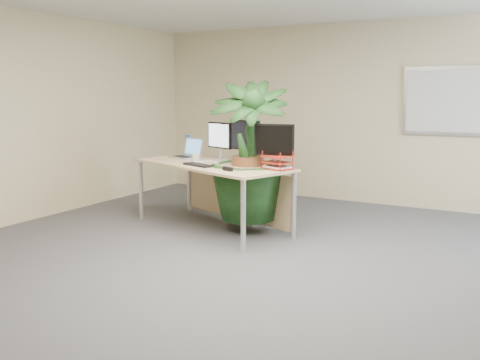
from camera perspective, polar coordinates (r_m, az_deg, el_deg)
The scene contains 17 objects.
floor at distance 4.84m, azimuth -0.82°, elevation -10.88°, with size 8.00×8.00×0.00m, color #434348.
back_wall at distance 8.26m, azimuth 13.27°, elevation 6.89°, with size 7.00×0.04×2.70m, color beige.
whiteboard at distance 7.97m, azimuth 21.65°, elevation 7.83°, with size 1.30×0.04×0.95m.
desk at distance 6.63m, azimuth -2.23°, elevation 0.36°, with size 2.28×1.52×0.81m.
floor_plant at distance 6.40m, azimuth 0.85°, elevation 1.06°, with size 0.84×0.84×1.50m, color #143716.
monitor_left at distance 6.91m, azimuth -2.16°, elevation 4.47°, with size 0.42×0.20×0.48m.
monitor_right at distance 6.54m, azimuth 0.56°, elevation 4.43°, with size 0.46×0.22×0.53m.
monitor_dark at distance 6.08m, azimuth 3.67°, elevation 3.94°, with size 0.46×0.21×0.51m.
laptop at distance 7.16m, azimuth -5.59°, elevation 2.89°, with size 0.44×0.42×0.26m.
keyboard at distance 6.35m, azimuth -4.46°, elevation 1.63°, with size 0.43×0.14×0.02m, color black.
coffee_mug at distance 6.73m, azimuth -4.76°, elevation 2.37°, with size 0.13×0.09×0.10m.
spiral_notebook at distance 6.59m, azimuth -3.53°, elevation 1.86°, with size 0.29×0.22×0.01m, color silver.
orange_pen at distance 6.51m, azimuth -3.33°, elevation 1.89°, with size 0.01×0.01×0.15m, color #CE6516.
yellow_highlighter at distance 6.33m, azimuth -2.37°, elevation 1.58°, with size 0.02×0.02×0.12m, color yellow.
water_bottle at distance 7.41m, azimuth -5.58°, elevation 3.68°, with size 0.07×0.07×0.28m.
letter_tray at distance 6.06m, azimuth 4.02°, elevation 1.76°, with size 0.37×0.32×0.14m.
stapler at distance 5.93m, azimuth -1.31°, elevation 1.20°, with size 0.14×0.04×0.05m, color black.
Camera 1 is at (2.27, -3.93, 1.68)m, focal length 40.00 mm.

